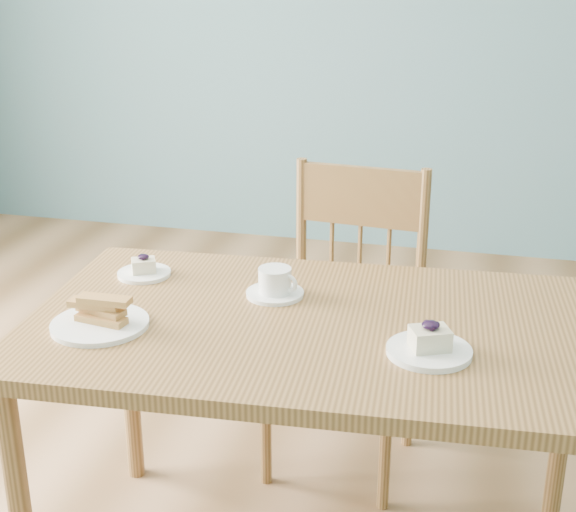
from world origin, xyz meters
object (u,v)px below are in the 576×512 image
(cheesecake_plate_near, at_px, (429,346))
(biscotti_plate, at_px, (99,318))
(coffee_cup, at_px, (275,284))
(dining_chair, at_px, (346,321))
(dining_table, at_px, (322,349))
(cheesecake_plate_far, at_px, (144,270))

(cheesecake_plate_near, distance_m, biscotti_plate, 0.74)
(coffee_cup, bearing_deg, dining_chair, 93.78)
(coffee_cup, height_order, biscotti_plate, same)
(dining_table, bearing_deg, cheesecake_plate_near, -26.15)
(cheesecake_plate_far, relative_size, biscotti_plate, 0.63)
(dining_chair, height_order, cheesecake_plate_far, dining_chair)
(dining_table, distance_m, coffee_cup, 0.21)
(cheesecake_plate_near, xyz_separation_m, biscotti_plate, (-0.74, -0.05, 0.00))
(cheesecake_plate_near, bearing_deg, coffee_cup, 150.47)
(dining_chair, xyz_separation_m, cheesecake_plate_far, (-0.48, -0.39, 0.27))
(dining_table, height_order, dining_chair, dining_chair)
(dining_chair, distance_m, biscotti_plate, 0.88)
(biscotti_plate, bearing_deg, coffee_cup, 38.41)
(cheesecake_plate_near, relative_size, cheesecake_plate_far, 1.29)
(dining_chair, height_order, biscotti_plate, dining_chair)
(dining_table, height_order, coffee_cup, coffee_cup)
(dining_chair, bearing_deg, cheesecake_plate_near, -60.78)
(coffee_cup, xyz_separation_m, biscotti_plate, (-0.34, -0.27, -0.01))
(cheesecake_plate_far, relative_size, coffee_cup, 0.98)
(dining_table, relative_size, biscotti_plate, 6.36)
(cheesecake_plate_near, xyz_separation_m, coffee_cup, (-0.40, 0.23, 0.01))
(dining_table, distance_m, dining_chair, 0.58)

